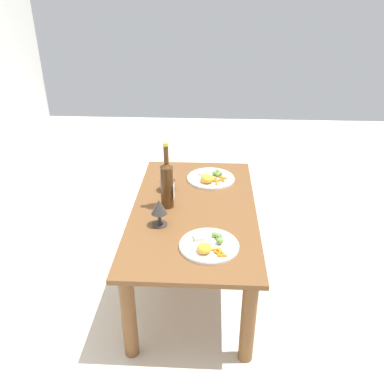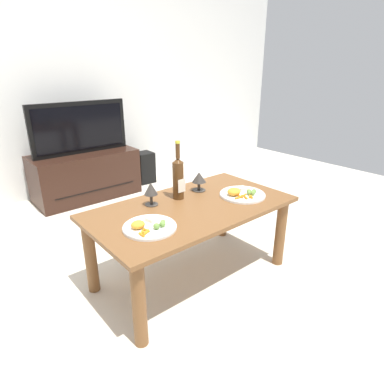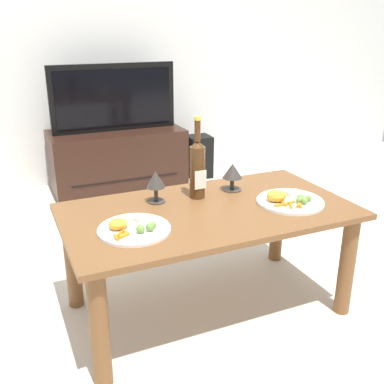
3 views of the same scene
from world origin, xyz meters
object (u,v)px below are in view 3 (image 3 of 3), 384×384
(goblet_left, at_px, (156,181))
(dinner_plate_left, at_px, (133,228))
(dining_table, at_px, (208,228))
(dinner_plate_right, at_px, (289,200))
(tv_screen, at_px, (114,98))
(floor_speaker, at_px, (199,156))
(tv_stand, at_px, (117,160))
(wine_bottle, at_px, (197,167))
(goblet_right, at_px, (232,172))

(goblet_left, bearing_deg, dinner_plate_left, -125.78)
(dining_table, xyz_separation_m, dinner_plate_left, (-0.36, -0.09, 0.10))
(dinner_plate_right, bearing_deg, goblet_left, 154.61)
(tv_screen, xyz_separation_m, dinner_plate_left, (-0.42, -1.87, -0.21))
(floor_speaker, relative_size, dinner_plate_right, 1.21)
(tv_stand, height_order, goblet_left, goblet_left)
(dining_table, relative_size, wine_bottle, 3.33)
(dining_table, xyz_separation_m, tv_stand, (0.06, 1.79, -0.18))
(dining_table, distance_m, dinner_plate_right, 0.38)
(goblet_right, relative_size, dinner_plate_left, 0.47)
(tv_screen, bearing_deg, floor_speaker, 0.71)
(goblet_right, bearing_deg, tv_screen, 95.10)
(floor_speaker, height_order, dinner_plate_right, dinner_plate_right)
(floor_speaker, relative_size, goblet_left, 2.48)
(goblet_right, height_order, dinner_plate_left, goblet_right)
(floor_speaker, xyz_separation_m, dinner_plate_left, (-1.14, -1.88, 0.34))
(floor_speaker, distance_m, goblet_left, 1.93)
(wine_bottle, height_order, goblet_left, wine_bottle)
(wine_bottle, height_order, goblet_right, wine_bottle)
(dining_table, relative_size, dinner_plate_left, 4.40)
(tv_stand, xyz_separation_m, floor_speaker, (0.72, 0.01, -0.06))
(tv_screen, xyz_separation_m, goblet_left, (-0.24, -1.62, -0.13))
(floor_speaker, bearing_deg, tv_stand, -177.36)
(tv_screen, height_order, wine_bottle, tv_screen)
(tv_screen, distance_m, wine_bottle, 1.64)
(tv_stand, xyz_separation_m, tv_screen, (-0.00, -0.00, 0.49))
(dining_table, bearing_deg, tv_stand, 88.07)
(dinner_plate_left, bearing_deg, goblet_right, 24.10)
(wine_bottle, bearing_deg, dining_table, -94.79)
(dinner_plate_left, bearing_deg, tv_screen, 77.27)
(tv_screen, relative_size, wine_bottle, 2.57)
(goblet_right, bearing_deg, floor_speaker, 70.58)
(wine_bottle, xyz_separation_m, dinner_plate_left, (-0.38, -0.23, -0.13))
(goblet_right, bearing_deg, goblet_left, 180.00)
(dining_table, height_order, tv_screen, tv_screen)
(floor_speaker, relative_size, dinner_plate_left, 1.27)
(tv_stand, xyz_separation_m, wine_bottle, (-0.05, -1.64, 0.41))
(tv_screen, distance_m, dinner_plate_right, 1.91)
(tv_screen, xyz_separation_m, floor_speaker, (0.72, 0.01, -0.55))
(goblet_left, bearing_deg, tv_screen, 81.56)
(tv_stand, height_order, wine_bottle, wine_bottle)
(tv_screen, bearing_deg, dinner_plate_right, -81.08)
(dinner_plate_left, height_order, dinner_plate_right, dinner_plate_right)
(goblet_left, bearing_deg, goblet_right, 0.00)
(tv_stand, distance_m, goblet_right, 1.66)
(goblet_left, bearing_deg, floor_speaker, 59.51)
(floor_speaker, relative_size, goblet_right, 2.72)
(wine_bottle, relative_size, goblet_right, 2.82)
(dining_table, height_order, goblet_right, goblet_right)
(dining_table, distance_m, floor_speaker, 1.97)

